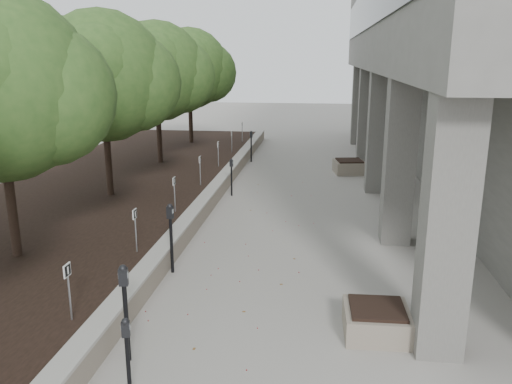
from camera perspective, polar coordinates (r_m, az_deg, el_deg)
The scene contains 22 objects.
ground at distance 8.08m, azimuth -5.11°, elevation -19.01°, with size 90.00×90.00×0.00m, color gray.
retaining_wall at distance 16.46m, azimuth -4.73°, elevation -0.21°, with size 0.39×26.00×0.50m, color gray, non-canonical shape.
planting_bed at distance 17.59m, azimuth -16.52°, elevation 0.03°, with size 7.00×26.00×0.40m, color black.
crabapple_tree_2 at distance 11.53m, azimuth -26.23°, elevation 6.46°, with size 4.60×4.00×5.44m, color #2E511F, non-canonical shape.
crabapple_tree_3 at distance 15.92m, azimuth -16.39°, elevation 9.25°, with size 4.60×4.00×5.44m, color #2E511F, non-canonical shape.
crabapple_tree_4 at distance 20.59m, azimuth -10.84°, elevation 10.70°, with size 4.60×4.00×5.44m, color #2E511F, non-canonical shape.
crabapple_tree_5 at distance 25.39m, azimuth -7.33°, elevation 11.55°, with size 4.60×4.00×5.44m, color #2E511F, non-canonical shape.
parking_sign_2 at distance 8.81m, azimuth -19.88°, elevation -10.34°, with size 0.04×0.22×0.96m, color black, non-canonical shape.
parking_sign_3 at distance 11.35m, azimuth -13.12°, elevation -4.16°, with size 0.04×0.22×0.96m, color black, non-canonical shape.
parking_sign_4 at distance 14.08m, azimuth -8.96°, elevation -0.27°, with size 0.04×0.22×0.96m, color black, non-canonical shape.
parking_sign_5 at distance 16.90m, azimuth -6.17°, elevation 2.34°, with size 0.04×0.22×0.96m, color black, non-canonical shape.
parking_sign_6 at distance 19.77m, azimuth -4.18°, elevation 4.20°, with size 0.04×0.22×0.96m, color black, non-canonical shape.
parking_sign_7 at distance 22.67m, azimuth -2.69°, elevation 5.58°, with size 0.04×0.22×0.96m, color black, non-canonical shape.
parking_sign_8 at distance 25.60m, azimuth -1.53°, elevation 6.65°, with size 0.04×0.22×0.96m, color black, non-canonical shape.
parking_meter_1 at distance 7.28m, azimuth -13.92°, elevation -17.68°, with size 0.12×0.09×1.26m, color black, non-canonical shape.
parking_meter_2 at distance 8.12m, azimuth -14.14°, elevation -12.85°, with size 0.15×0.11×1.56m, color black, non-canonical shape.
parking_meter_3 at distance 11.07m, azimuth -9.32°, elevation -5.08°, with size 0.15×0.11×1.53m, color black, non-canonical shape.
parking_meter_4 at distance 17.02m, azimuth -2.71°, elevation 1.63°, with size 0.12×0.09×1.25m, color black, non-canonical shape.
parking_meter_5 at distance 22.56m, azimuth -0.53°, elevation 5.04°, with size 0.13×0.10×1.36m, color black, non-canonical shape.
planter_front at distance 9.04m, azimuth 13.13°, elevation -13.60°, with size 1.06×1.06×0.49m, color gray, non-canonical shape.
planter_back at distance 20.77m, azimuth 10.23°, elevation 2.80°, with size 1.14×1.14×0.53m, color gray, non-canonical shape.
berry_scatter at distance 12.49m, azimuth -0.69°, elevation -6.23°, with size 3.30×14.10×0.02m, color maroon, non-canonical shape.
Camera 1 is at (1.52, -6.55, 4.48)m, focal length 36.31 mm.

